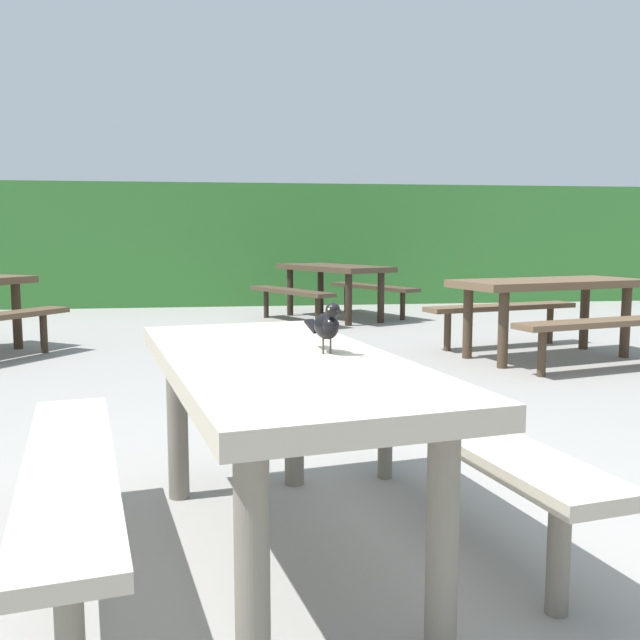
# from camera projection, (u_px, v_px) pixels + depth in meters

# --- Properties ---
(ground_plane) EXTENTS (60.00, 60.00, 0.00)m
(ground_plane) POSITION_uv_depth(u_px,v_px,m) (321.00, 587.00, 2.31)
(ground_plane) COLOR gray
(hedge_wall) EXTENTS (28.00, 1.65, 1.98)m
(hedge_wall) POSITION_uv_depth(u_px,v_px,m) (237.00, 244.00, 12.07)
(hedge_wall) COLOR #387A33
(hedge_wall) RESTS_ON ground
(picnic_table_foreground) EXTENTS (1.97, 1.99, 0.74)m
(picnic_table_foreground) POSITION_uv_depth(u_px,v_px,m) (279.00, 406.00, 2.46)
(picnic_table_foreground) COLOR #B2A893
(picnic_table_foreground) RESTS_ON ground
(bird_grackle) EXTENTS (0.11, 0.28, 0.18)m
(bird_grackle) POSITION_uv_depth(u_px,v_px,m) (327.00, 325.00, 2.44)
(bird_grackle) COLOR black
(bird_grackle) RESTS_ON picnic_table_foreground
(picnic_table_mid_right) EXTENTS (2.26, 2.28, 0.74)m
(picnic_table_mid_right) POSITION_uv_depth(u_px,v_px,m) (334.00, 279.00, 9.63)
(picnic_table_mid_right) COLOR #473828
(picnic_table_mid_right) RESTS_ON ground
(picnic_table_far_centre) EXTENTS (2.07, 2.05, 0.74)m
(picnic_table_far_centre) POSITION_uv_depth(u_px,v_px,m) (548.00, 299.00, 6.57)
(picnic_table_far_centre) COLOR brown
(picnic_table_far_centre) RESTS_ON ground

